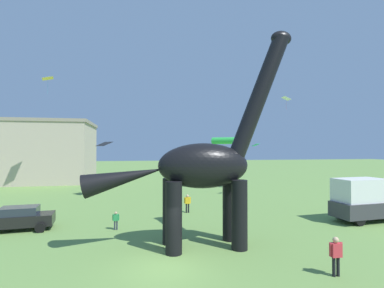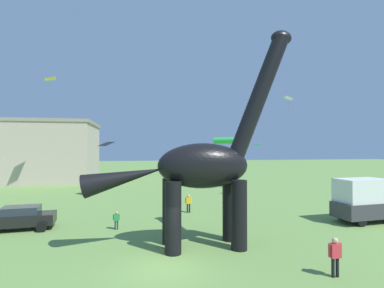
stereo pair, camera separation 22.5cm
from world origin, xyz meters
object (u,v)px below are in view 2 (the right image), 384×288
parked_box_truck (370,200)px  person_near_flyer (116,219)px  dinosaur_sculpture (202,166)px  kite_high_right (288,98)px  person_vendor_side (335,253)px  kite_far_left (50,79)px  person_far_spectator (188,202)px  kite_apex (106,144)px  parked_sedan_left (21,218)px  kite_high_left (257,145)px  person_strolling_adult (238,195)px  kite_mid_center (227,141)px

parked_box_truck → person_near_flyer: bearing=170.7°
dinosaur_sculpture → kite_high_right: 24.05m
person_vendor_side → kite_far_left: size_ratio=0.81×
person_vendor_side → kite_high_right: size_ratio=1.03×
parked_box_truck → person_far_spectator: bearing=151.1°
kite_high_right → kite_apex: (-21.78, 0.25, -5.71)m
parked_sedan_left → kite_high_right: bearing=18.4°
person_near_flyer → kite_high_left: 18.98m
parked_box_truck → person_strolling_adult: bearing=129.1°
parked_sedan_left → kite_mid_center: (19.29, 16.27, 5.68)m
dinosaur_sculpture → parked_box_truck: dinosaur_sculpture is taller
person_strolling_adult → kite_mid_center: kite_mid_center is taller
person_near_flyer → kite_far_left: kite_far_left is taller
person_strolling_adult → kite_mid_center: (2.18, 10.95, 5.49)m
kite_high_left → parked_sedan_left: bearing=-154.9°
kite_far_left → person_near_flyer: bearing=-63.0°
parked_sedan_left → dinosaur_sculpture: bearing=-32.6°
person_strolling_adult → kite_high_right: 15.45m
parked_sedan_left → kite_apex: size_ratio=2.07×
kite_high_left → kite_far_left: kite_far_left is taller
dinosaur_sculpture → kite_apex: dinosaur_sculpture is taller
person_far_spectator → person_strolling_adult: size_ratio=0.93×
person_vendor_side → person_strolling_adult: (1.14, 15.59, -0.01)m
person_vendor_side → kite_high_left: 21.27m
parked_box_truck → person_far_spectator: (-12.72, 5.47, -0.72)m
kite_apex → person_near_flyer: bearing=-81.1°
dinosaur_sculpture → person_strolling_adult: dinosaur_sculpture is taller
kite_high_right → kite_high_left: size_ratio=1.40×
parked_box_truck → kite_high_right: size_ratio=3.58×
kite_high_right → kite_mid_center: (-6.70, 4.16, -5.18)m
person_strolling_adult → kite_apex: (-12.90, 7.04, 4.96)m
kite_mid_center → parked_sedan_left: bearing=-139.8°
parked_sedan_left → parked_box_truck: size_ratio=0.76×
person_far_spectator → kite_high_right: bearing=177.7°
kite_high_left → person_near_flyer: bearing=-143.2°
parked_sedan_left → person_far_spectator: (11.93, 3.16, 0.12)m
person_far_spectator → person_strolling_adult: bearing=167.9°
dinosaur_sculpture → parked_sedan_left: dinosaur_sculpture is taller
person_near_flyer → parked_box_truck: bearing=-83.2°
kite_high_left → kite_apex: 16.93m
kite_high_left → kite_far_left: (-23.97, 7.38, 8.19)m
person_near_flyer → kite_high_right: size_ratio=0.75×
parked_sedan_left → kite_apex: bearing=64.6°
person_near_flyer → person_strolling_adult: (10.80, 6.44, 0.26)m
person_vendor_side → parked_box_truck: bearing=-141.5°
person_vendor_side → kite_far_left: 35.86m
person_far_spectator → person_vendor_side: bearing=71.9°
parked_box_truck → kite_mid_center: size_ratio=1.74×
kite_apex → person_strolling_adult: bearing=-28.6°
parked_sedan_left → parked_box_truck: (24.65, -2.31, 0.84)m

